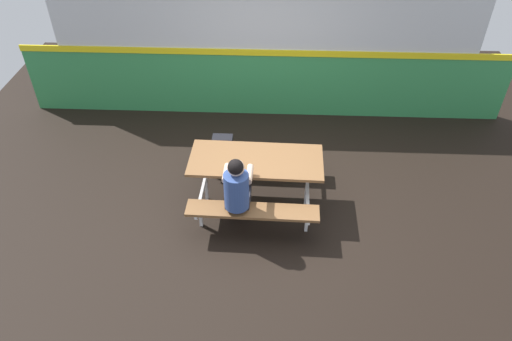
% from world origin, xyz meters
% --- Properties ---
extents(ground_plane, '(10.00, 10.00, 0.02)m').
position_xyz_m(ground_plane, '(0.00, 0.00, -0.01)').
color(ground_plane, black).
extents(accent_backdrop, '(8.00, 0.14, 2.60)m').
position_xyz_m(accent_backdrop, '(0.00, 2.32, 1.25)').
color(accent_backdrop, '#338C4C').
rests_on(accent_backdrop, ground).
extents(picnic_table_main, '(1.74, 1.59, 0.74)m').
position_xyz_m(picnic_table_main, '(-0.05, 0.00, 0.57)').
color(picnic_table_main, brown).
rests_on(picnic_table_main, ground).
extents(student_nearer, '(0.37, 0.53, 1.21)m').
position_xyz_m(student_nearer, '(-0.25, -0.55, 0.71)').
color(student_nearer, '#2D2D38').
rests_on(student_nearer, ground).
extents(backpack_dark, '(0.30, 0.22, 0.44)m').
position_xyz_m(backpack_dark, '(-0.58, 0.90, 0.22)').
color(backpack_dark, black).
rests_on(backpack_dark, ground).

